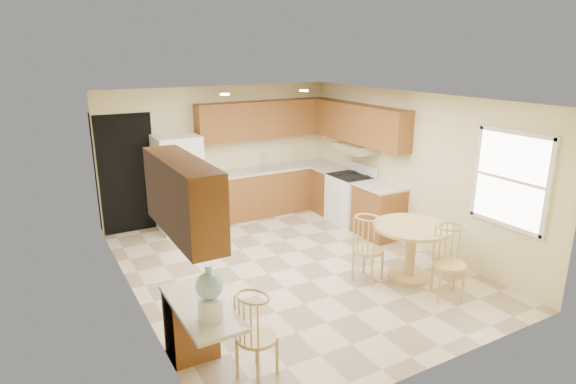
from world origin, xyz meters
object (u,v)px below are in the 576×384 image
dining_table (411,244)px  water_crock (210,295)px  chair_table_b (455,258)px  chair_table_a (373,244)px  refrigerator (179,184)px  chair_desk (261,331)px  stove (350,198)px

dining_table → water_crock: water_crock is taller
dining_table → chair_table_b: (0.05, -0.74, 0.07)m
chair_table_a → water_crock: (-2.72, -1.00, 0.43)m
chair_table_a → chair_table_b: size_ratio=0.98×
refrigerator → dining_table: bearing=-57.7°
chair_table_a → water_crock: 2.93m
refrigerator → chair_desk: (-0.60, -4.46, -0.31)m
chair_desk → water_crock: 0.65m
stove → dining_table: 2.39m
refrigerator → chair_desk: refrigerator is taller
chair_table_b → chair_desk: (-2.87, -0.20, -0.05)m
refrigerator → water_crock: bearing=-103.6°
chair_table_a → chair_desk: size_ratio=1.06×
chair_table_a → chair_desk: chair_table_a is taller
stove → water_crock: bearing=-141.4°
stove → chair_table_a: size_ratio=1.16×
refrigerator → chair_table_a: refrigerator is taller
chair_table_b → water_crock: bearing=29.8°
chair_table_b → dining_table: bearing=-58.0°
chair_desk → water_crock: water_crock is taller
dining_table → chair_table_b: 0.75m
dining_table → chair_table_b: chair_table_b is taller
chair_desk → refrigerator: bearing=151.0°
refrigerator → dining_table: size_ratio=1.59×
refrigerator → water_crock: 4.48m
chair_table_b → water_crock: 3.34m
refrigerator → stove: size_ratio=1.57×
stove → chair_table_a: (-1.21, -2.13, 0.11)m
chair_table_a → chair_table_b: (0.60, -0.90, 0.01)m
stove → chair_desk: stove is taller
chair_table_b → chair_desk: size_ratio=1.08×
chair_table_b → chair_desk: chair_table_b is taller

